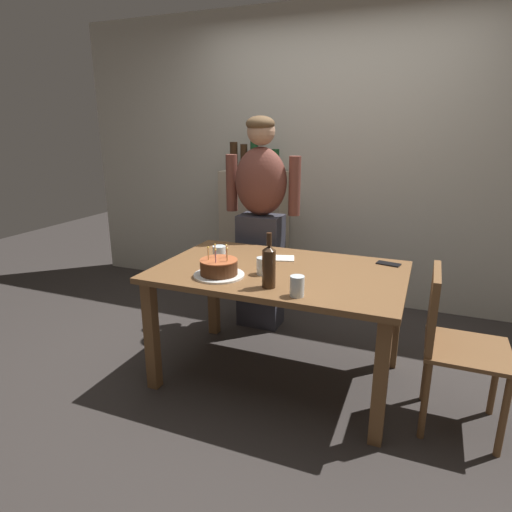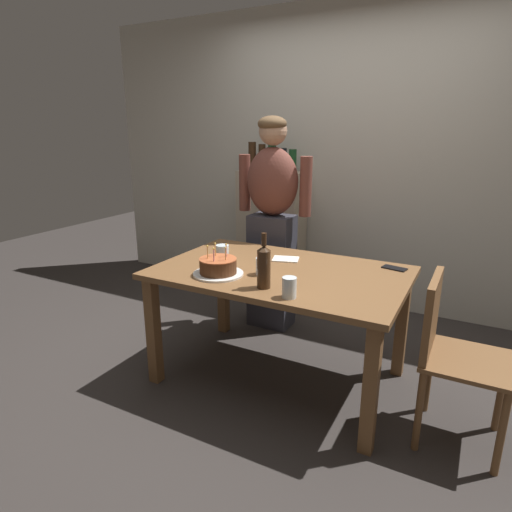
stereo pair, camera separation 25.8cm
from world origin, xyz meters
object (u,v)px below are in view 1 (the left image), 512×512
(birthday_cake, at_px, (219,268))
(cell_phone, at_px, (388,264))
(napkin_stack, at_px, (281,258))
(dining_chair, at_px, (450,337))
(water_glass_side, at_px, (219,255))
(person_man_bearded, at_px, (261,221))
(wine_bottle, at_px, (269,266))
(water_glass_near, at_px, (263,266))
(water_glass_far, at_px, (297,286))

(birthday_cake, relative_size, cell_phone, 2.08)
(napkin_stack, height_order, dining_chair, dining_chair)
(napkin_stack, bearing_deg, water_glass_side, -143.31)
(napkin_stack, distance_m, person_man_bearded, 0.61)
(birthday_cake, relative_size, napkin_stack, 1.78)
(wine_bottle, bearing_deg, water_glass_near, 119.13)
(birthday_cake, height_order, person_man_bearded, person_man_bearded)
(water_glass_far, bearing_deg, dining_chair, 20.44)
(wine_bottle, height_order, napkin_stack, wine_bottle)
(birthday_cake, distance_m, wine_bottle, 0.35)
(napkin_stack, relative_size, person_man_bearded, 0.10)
(water_glass_side, relative_size, wine_bottle, 0.38)
(cell_phone, bearing_deg, person_man_bearded, 172.52)
(dining_chair, bearing_deg, water_glass_side, 87.33)
(water_glass_far, bearing_deg, water_glass_side, 150.76)
(cell_phone, bearing_deg, napkin_stack, -156.61)
(dining_chair, bearing_deg, cell_phone, 39.71)
(wine_bottle, height_order, dining_chair, wine_bottle)
(water_glass_near, relative_size, cell_phone, 0.71)
(wine_bottle, relative_size, person_man_bearded, 0.18)
(water_glass_near, distance_m, wine_bottle, 0.23)
(water_glass_near, xyz_separation_m, wine_bottle, (0.11, -0.19, 0.07))
(napkin_stack, bearing_deg, dining_chair, -16.63)
(napkin_stack, bearing_deg, cell_phone, 11.75)
(water_glass_near, relative_size, wine_bottle, 0.33)
(birthday_cake, bearing_deg, water_glass_near, 29.69)
(cell_phone, bearing_deg, dining_chair, -38.65)
(water_glass_far, distance_m, dining_chair, 0.86)
(cell_phone, bearing_deg, birthday_cake, -134.42)
(birthday_cake, xyz_separation_m, water_glass_near, (0.23, 0.13, 0.00))
(water_glass_near, xyz_separation_m, cell_phone, (0.67, 0.48, -0.05))
(water_glass_far, height_order, water_glass_side, water_glass_side)
(water_glass_far, height_order, dining_chair, dining_chair)
(wine_bottle, height_order, person_man_bearded, person_man_bearded)
(water_glass_near, height_order, wine_bottle, wine_bottle)
(cell_phone, height_order, napkin_stack, same)
(person_man_bearded, bearing_deg, napkin_stack, 124.72)
(person_man_bearded, bearing_deg, water_glass_near, 112.32)
(cell_phone, relative_size, napkin_stack, 0.86)
(water_glass_far, xyz_separation_m, water_glass_side, (-0.62, 0.35, 0.00))
(water_glass_near, bearing_deg, water_glass_side, 165.30)
(water_glass_far, height_order, wine_bottle, wine_bottle)
(birthday_cake, bearing_deg, water_glass_far, -14.27)
(water_glass_far, xyz_separation_m, wine_bottle, (-0.18, 0.07, 0.07))
(water_glass_near, height_order, person_man_bearded, person_man_bearded)
(water_glass_near, bearing_deg, birthday_cake, -150.31)
(water_glass_side, distance_m, cell_phone, 1.08)
(birthday_cake, bearing_deg, napkin_stack, 63.94)
(napkin_stack, bearing_deg, water_glass_near, -90.10)
(cell_phone, xyz_separation_m, dining_chair, (0.38, -0.45, -0.23))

